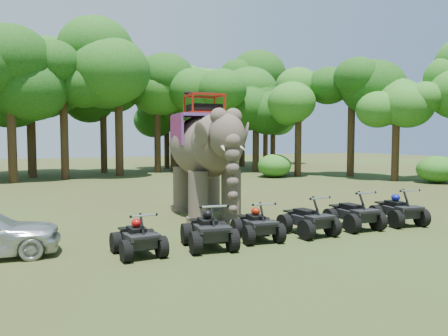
{
  "coord_description": "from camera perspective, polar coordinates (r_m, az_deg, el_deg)",
  "views": [
    {
      "loc": [
        -6.83,
        -13.06,
        3.01
      ],
      "look_at": [
        0.0,
        1.2,
        1.9
      ],
      "focal_mm": 35.0,
      "sensor_mm": 36.0,
      "label": 1
    }
  ],
  "objects": [
    {
      "name": "tree_36",
      "position": [
        47.25,
        5.45,
        4.79
      ],
      "size": [
        5.14,
        5.14,
        7.34
      ],
      "primitive_type": null,
      "color": "#195114",
      "rests_on": "ground"
    },
    {
      "name": "tree_4",
      "position": [
        34.31,
        9.67,
        5.14
      ],
      "size": [
        5.21,
        5.21,
        7.45
      ],
      "primitive_type": null,
      "color": "#195114",
      "rests_on": "ground"
    },
    {
      "name": "tree_33",
      "position": [
        42.43,
        -5.13,
        6.27
      ],
      "size": [
        6.58,
        6.58,
        9.39
      ],
      "primitive_type": null,
      "color": "#195114",
      "rests_on": "ground"
    },
    {
      "name": "tree_31",
      "position": [
        33.44,
        -20.18,
        6.12
      ],
      "size": [
        6.14,
        6.14,
        8.77
      ],
      "primitive_type": null,
      "color": "#195114",
      "rests_on": "ground"
    },
    {
      "name": "atv_0",
      "position": [
        11.48,
        -11.16,
        -8.33
      ],
      "size": [
        1.18,
        1.58,
        1.14
      ],
      "primitive_type": null,
      "rotation": [
        0.0,
        0.0,
        0.04
      ],
      "color": "black",
      "rests_on": "ground"
    },
    {
      "name": "tree_42",
      "position": [
        35.8,
        -23.85,
        5.66
      ],
      "size": [
        5.96,
        5.96,
        8.51
      ],
      "primitive_type": null,
      "color": "#195114",
      "rests_on": "ground"
    },
    {
      "name": "atv_5",
      "position": [
        16.32,
        21.81,
        -4.62
      ],
      "size": [
        1.53,
        1.92,
        1.29
      ],
      "primitive_type": null,
      "rotation": [
        0.0,
        0.0,
        -0.17
      ],
      "color": "black",
      "rests_on": "ground"
    },
    {
      "name": "tree_0",
      "position": [
        38.66,
        -15.48,
        5.62
      ],
      "size": [
        5.87,
        5.87,
        8.39
      ],
      "primitive_type": null,
      "color": "#195114",
      "rests_on": "ground"
    },
    {
      "name": "tree_39",
      "position": [
        49.96,
        6.42,
        5.88
      ],
      "size": [
        6.53,
        6.53,
        9.33
      ],
      "primitive_type": null,
      "color": "#195114",
      "rests_on": "ground"
    },
    {
      "name": "tree_2",
      "position": [
        35.93,
        -2.23,
        5.39
      ],
      "size": [
        5.43,
        5.43,
        7.76
      ],
      "primitive_type": null,
      "color": "#195114",
      "rests_on": "ground"
    },
    {
      "name": "ground",
      "position": [
        15.05,
        1.99,
        -7.53
      ],
      "size": [
        110.0,
        110.0,
        0.0
      ],
      "primitive_type": "plane",
      "color": "#47381E",
      "rests_on": "ground"
    },
    {
      "name": "tree_5",
      "position": [
        35.04,
        16.29,
        5.63
      ],
      "size": [
        5.74,
        5.74,
        8.2
      ],
      "primitive_type": null,
      "color": "#195114",
      "rests_on": "ground"
    },
    {
      "name": "atv_1",
      "position": [
        11.97,
        -2.0,
        -7.44
      ],
      "size": [
        1.49,
        1.87,
        1.27
      ],
      "primitive_type": null,
      "rotation": [
        0.0,
        0.0,
        -0.15
      ],
      "color": "black",
      "rests_on": "ground"
    },
    {
      "name": "atv_2",
      "position": [
        12.92,
        4.37,
        -6.82
      ],
      "size": [
        1.36,
        1.73,
        1.17
      ],
      "primitive_type": null,
      "rotation": [
        0.0,
        0.0,
        -0.14
      ],
      "color": "black",
      "rests_on": "ground"
    },
    {
      "name": "tree_43",
      "position": [
        41.25,
        4.21,
        6.59
      ],
      "size": [
        6.82,
        6.82,
        9.75
      ],
      "primitive_type": null,
      "color": "#195114",
      "rests_on": "ground"
    },
    {
      "name": "tree_41",
      "position": [
        42.7,
        -5.96,
        4.78
      ],
      "size": [
        5.04,
        5.04,
        7.21
      ],
      "primitive_type": null,
      "color": "#195114",
      "rests_on": "ground"
    },
    {
      "name": "atv_3",
      "position": [
        13.81,
        10.92,
        -6.0
      ],
      "size": [
        1.3,
        1.74,
        1.25
      ],
      "primitive_type": null,
      "rotation": [
        0.0,
        0.0,
        0.04
      ],
      "color": "black",
      "rests_on": "ground"
    },
    {
      "name": "tree_38",
      "position": [
        39.68,
        -1.22,
        6.18
      ],
      "size": [
        6.32,
        6.32,
        9.03
      ],
      "primitive_type": null,
      "color": "#195114",
      "rests_on": "ground"
    },
    {
      "name": "tree_40",
      "position": [
        38.78,
        -23.99,
        6.98
      ],
      "size": [
        7.35,
        7.35,
        10.5
      ],
      "primitive_type": null,
      "color": "#195114",
      "rests_on": "ground"
    },
    {
      "name": "tree_6",
      "position": [
        32.39,
        21.54,
        4.5
      ],
      "size": [
        4.82,
        4.82,
        6.89
      ],
      "primitive_type": null,
      "color": "#195114",
      "rests_on": "ground"
    },
    {
      "name": "atv_4",
      "position": [
        15.08,
        16.59,
        -5.16
      ],
      "size": [
        1.36,
        1.81,
        1.3
      ],
      "primitive_type": null,
      "rotation": [
        0.0,
        0.0,
        -0.05
      ],
      "color": "black",
      "rests_on": "ground"
    },
    {
      "name": "tree_47",
      "position": [
        35.12,
        -13.59,
        7.51
      ],
      "size": [
        7.32,
        7.32,
        10.45
      ],
      "primitive_type": null,
      "color": "#195114",
      "rests_on": "ground"
    },
    {
      "name": "tree_32",
      "position": [
        39.96,
        -6.65,
        6.85
      ],
      "size": [
        7.02,
        7.02,
        10.03
      ],
      "primitive_type": null,
      "color": "#195114",
      "rests_on": "ground"
    },
    {
      "name": "tree_1",
      "position": [
        38.0,
        -8.7,
        5.85
      ],
      "size": [
        5.97,
        5.97,
        8.53
      ],
      "primitive_type": null,
      "color": "#195114",
      "rests_on": "ground"
    },
    {
      "name": "tree_46",
      "position": [
        42.73,
        -7.5,
        4.68
      ],
      "size": [
        4.95,
        4.95,
        7.08
      ],
      "primitive_type": null,
      "color": "#195114",
      "rests_on": "ground"
    },
    {
      "name": "tree_3",
      "position": [
        38.38,
        4.15,
        5.1
      ],
      "size": [
        5.25,
        5.25,
        7.5
      ],
      "primitive_type": null,
      "color": "#195114",
      "rests_on": "ground"
    },
    {
      "name": "tree_35",
      "position": [
        45.46,
        2.37,
        6.58
      ],
      "size": [
        7.08,
        7.08,
        10.12
      ],
      "primitive_type": null,
      "color": "#195114",
      "rests_on": "ground"
    },
    {
      "name": "tree_30",
      "position": [
        32.02,
        -26.05,
        6.27
      ],
      "size": [
        6.3,
        6.3,
        9.0
      ],
      "primitive_type": null,
      "color": "#195114",
      "rests_on": "ground"
    },
    {
      "name": "elephant",
      "position": [
        16.77,
        -2.48,
        1.88
      ],
      "size": [
        3.09,
        5.91,
        4.77
      ],
      "primitive_type": null,
      "rotation": [
        0.0,
        0.0,
        -0.11
      ],
      "color": "brown",
      "rests_on": "ground"
    }
  ]
}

